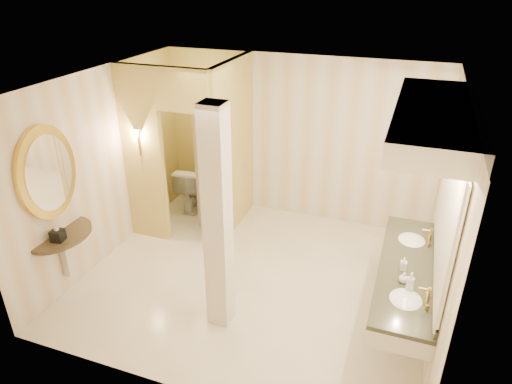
% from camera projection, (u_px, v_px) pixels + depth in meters
% --- Properties ---
extents(floor, '(4.50, 4.50, 0.00)m').
position_uv_depth(floor, '(254.00, 278.00, 6.32)').
color(floor, white).
rests_on(floor, ground).
extents(ceiling, '(4.50, 4.50, 0.00)m').
position_uv_depth(ceiling, '(254.00, 83.00, 5.12)').
color(ceiling, white).
rests_on(ceiling, wall_back).
extents(wall_back, '(4.50, 0.02, 2.70)m').
position_uv_depth(wall_back, '(296.00, 139.00, 7.41)').
color(wall_back, beige).
rests_on(wall_back, floor).
extents(wall_front, '(4.50, 0.02, 2.70)m').
position_uv_depth(wall_front, '(177.00, 284.00, 4.03)').
color(wall_front, beige).
rests_on(wall_front, floor).
extents(wall_left, '(0.02, 4.00, 2.70)m').
position_uv_depth(wall_left, '(104.00, 166.00, 6.40)').
color(wall_left, beige).
rests_on(wall_left, floor).
extents(wall_right, '(0.02, 4.00, 2.70)m').
position_uv_depth(wall_right, '(445.00, 221.00, 5.04)').
color(wall_right, beige).
rests_on(wall_right, floor).
extents(toilet_closet, '(1.50, 1.55, 2.70)m').
position_uv_depth(toilet_closet, '(205.00, 151.00, 6.86)').
color(toilet_closet, tan).
rests_on(toilet_closet, floor).
extents(wall_sconce, '(0.14, 0.14, 0.42)m').
position_uv_depth(wall_sconce, '(138.00, 134.00, 6.50)').
color(wall_sconce, '#B88E3B').
rests_on(wall_sconce, toilet_closet).
extents(vanity, '(0.75, 2.38, 2.09)m').
position_uv_depth(vanity, '(423.00, 207.00, 4.73)').
color(vanity, beige).
rests_on(vanity, floor).
extents(console_shelf, '(0.89, 0.89, 1.90)m').
position_uv_depth(console_shelf, '(52.00, 200.00, 5.51)').
color(console_shelf, black).
rests_on(console_shelf, floor).
extents(pillar, '(0.26, 0.26, 2.70)m').
position_uv_depth(pillar, '(218.00, 223.00, 4.99)').
color(pillar, beige).
rests_on(pillar, floor).
extents(tissue_box, '(0.16, 0.16, 0.14)m').
position_uv_depth(tissue_box, '(58.00, 235.00, 5.53)').
color(tissue_box, black).
rests_on(tissue_box, console_shelf).
extents(toilet, '(0.50, 0.81, 0.80)m').
position_uv_depth(toilet, '(194.00, 187.00, 8.01)').
color(toilet, white).
rests_on(toilet, floor).
extents(soap_bottle_a, '(0.07, 0.07, 0.15)m').
position_uv_depth(soap_bottle_a, '(404.00, 264.00, 4.99)').
color(soap_bottle_a, beige).
rests_on(soap_bottle_a, vanity).
extents(soap_bottle_b, '(0.11, 0.11, 0.12)m').
position_uv_depth(soap_bottle_b, '(404.00, 278.00, 4.79)').
color(soap_bottle_b, silver).
rests_on(soap_bottle_b, vanity).
extents(soap_bottle_c, '(0.11, 0.11, 0.22)m').
position_uv_depth(soap_bottle_c, '(411.00, 282.00, 4.65)').
color(soap_bottle_c, '#C6B28C').
rests_on(soap_bottle_c, vanity).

